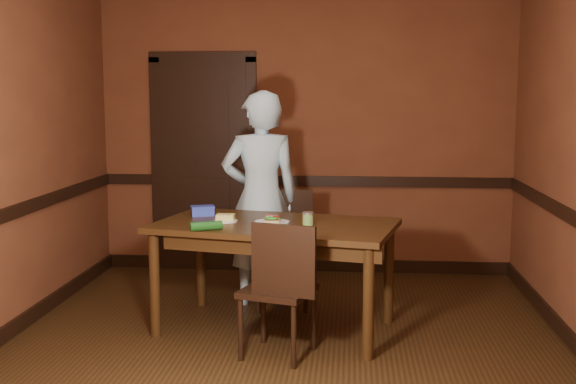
% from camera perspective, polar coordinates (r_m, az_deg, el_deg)
% --- Properties ---
extents(floor, '(4.00, 4.50, 0.01)m').
position_cam_1_polar(floor, '(5.10, -0.36, -12.31)').
color(floor, black).
rests_on(floor, ground).
extents(wall_back, '(4.00, 0.02, 2.70)m').
position_cam_1_polar(wall_back, '(7.04, 1.37, 4.53)').
color(wall_back, brown).
rests_on(wall_back, ground).
extents(wall_front, '(4.00, 0.02, 2.70)m').
position_cam_1_polar(wall_front, '(2.59, -5.09, -1.27)').
color(wall_front, brown).
rests_on(wall_front, ground).
extents(dado_back, '(4.00, 0.03, 0.10)m').
position_cam_1_polar(dado_back, '(7.07, 1.35, 0.88)').
color(dado_back, black).
rests_on(dado_back, ground).
extents(dado_left, '(0.03, 4.50, 0.10)m').
position_cam_1_polar(dado_left, '(5.42, -21.75, -1.82)').
color(dado_left, black).
rests_on(dado_left, ground).
extents(baseboard_back, '(4.00, 0.03, 0.12)m').
position_cam_1_polar(baseboard_back, '(7.22, 1.33, -5.75)').
color(baseboard_back, black).
rests_on(baseboard_back, ground).
extents(baseboard_left, '(0.03, 4.50, 0.12)m').
position_cam_1_polar(baseboard_left, '(5.62, -21.30, -10.30)').
color(baseboard_left, black).
rests_on(baseboard_left, ground).
extents(door, '(1.05, 0.07, 2.20)m').
position_cam_1_polar(door, '(7.16, -6.67, 2.46)').
color(door, black).
rests_on(door, ground).
extents(dining_table, '(1.89, 1.32, 0.81)m').
position_cam_1_polar(dining_table, '(5.39, -1.03, -6.69)').
color(dining_table, black).
rests_on(dining_table, floor).
extents(chair_far, '(0.51, 0.51, 0.95)m').
position_cam_1_polar(chair_far, '(5.95, -0.60, -4.61)').
color(chair_far, black).
rests_on(chair_far, floor).
extents(chair_near, '(0.54, 0.54, 0.93)m').
position_cam_1_polar(chair_near, '(4.86, -0.82, -7.58)').
color(chair_near, black).
rests_on(chair_near, floor).
extents(person, '(0.73, 0.57, 1.78)m').
position_cam_1_polar(person, '(5.99, -2.18, -0.51)').
color(person, '#AFD8EC').
rests_on(person, floor).
extents(sandwich_plate, '(0.25, 0.25, 0.06)m').
position_cam_1_polar(sandwich_plate, '(5.27, -1.29, -2.34)').
color(sandwich_plate, silver).
rests_on(sandwich_plate, dining_table).
extents(sauce_jar, '(0.08, 0.08, 0.10)m').
position_cam_1_polar(sauce_jar, '(5.20, 1.59, -2.12)').
color(sauce_jar, '#6F9846').
rests_on(sauce_jar, dining_table).
extents(cheese_saucer, '(0.18, 0.18, 0.06)m').
position_cam_1_polar(cheese_saucer, '(5.37, -4.96, -2.11)').
color(cheese_saucer, silver).
rests_on(cheese_saucer, dining_table).
extents(food_tub, '(0.21, 0.17, 0.08)m').
position_cam_1_polar(food_tub, '(5.65, -6.76, -1.48)').
color(food_tub, blue).
rests_on(food_tub, dining_table).
extents(wrapped_veg, '(0.23, 0.16, 0.06)m').
position_cam_1_polar(wrapped_veg, '(5.05, -6.50, -2.68)').
color(wrapped_veg, '#174916').
rests_on(wrapped_veg, dining_table).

